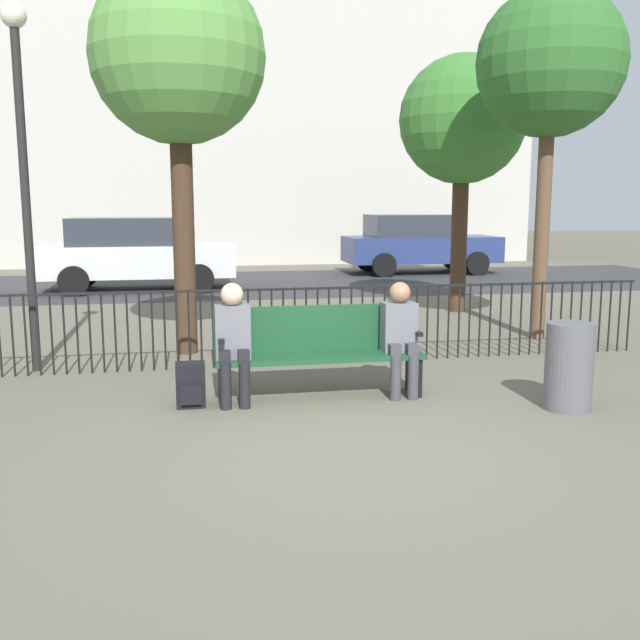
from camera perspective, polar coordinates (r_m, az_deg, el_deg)
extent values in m
plane|color=#605B4C|center=(5.76, 3.02, -10.47)|extent=(80.00, 80.00, 0.00)
cube|color=#194728|center=(7.15, 0.00, -2.97)|extent=(2.09, 0.45, 0.05)
cube|color=#194728|center=(7.29, -0.29, -0.65)|extent=(2.09, 0.05, 0.47)
cube|color=black|center=(7.09, -7.88, -5.03)|extent=(0.06, 0.38, 0.40)
cube|color=black|center=(7.44, 7.50, -4.33)|extent=(0.06, 0.38, 0.40)
cube|color=black|center=(6.99, -7.97, -1.46)|extent=(0.06, 0.38, 0.04)
cube|color=black|center=(7.35, 7.57, -0.92)|extent=(0.06, 0.38, 0.04)
cylinder|color=black|center=(6.87, -7.56, -5.28)|extent=(0.11, 0.11, 0.45)
cylinder|color=black|center=(6.88, -6.05, -5.23)|extent=(0.11, 0.11, 0.45)
cube|color=black|center=(6.90, -7.65, -2.86)|extent=(0.11, 0.20, 0.12)
cube|color=black|center=(6.92, -6.16, -2.81)|extent=(0.11, 0.20, 0.12)
cube|color=slate|center=(6.99, -7.01, -0.93)|extent=(0.34, 0.22, 0.52)
sphere|color=beige|center=(6.91, -7.06, 2.06)|extent=(0.22, 0.22, 0.22)
cylinder|color=#3D3D42|center=(7.15, 6.08, -4.66)|extent=(0.11, 0.11, 0.45)
cylinder|color=#3D3D42|center=(7.21, 7.45, -4.58)|extent=(0.11, 0.11, 0.45)
cube|color=#3D3D42|center=(7.19, 5.88, -2.34)|extent=(0.11, 0.20, 0.12)
cube|color=#3D3D42|center=(7.24, 7.25, -2.28)|extent=(0.11, 0.20, 0.12)
cube|color=slate|center=(7.29, 6.32, -0.56)|extent=(0.34, 0.22, 0.50)
sphere|color=#A37556|center=(7.22, 6.41, 2.21)|extent=(0.21, 0.21, 0.21)
cube|color=black|center=(7.01, -10.31, -5.12)|extent=(0.28, 0.21, 0.43)
cube|color=black|center=(6.91, -10.29, -5.89)|extent=(0.20, 0.04, 0.19)
cylinder|color=black|center=(8.74, -23.39, -1.14)|extent=(0.02, 0.02, 0.95)
cylinder|color=black|center=(8.71, -22.49, -1.11)|extent=(0.02, 0.02, 0.95)
cylinder|color=black|center=(8.68, -21.59, -1.09)|extent=(0.02, 0.02, 0.95)
cylinder|color=black|center=(8.65, -20.68, -1.06)|extent=(0.02, 0.02, 0.95)
cylinder|color=black|center=(8.63, -19.76, -1.04)|extent=(0.02, 0.02, 0.95)
cylinder|color=black|center=(8.61, -18.84, -1.01)|extent=(0.02, 0.02, 0.95)
cylinder|color=black|center=(8.59, -17.92, -0.99)|extent=(0.02, 0.02, 0.95)
cylinder|color=black|center=(8.57, -16.99, -0.96)|extent=(0.02, 0.02, 0.95)
cylinder|color=black|center=(8.56, -16.06, -0.93)|extent=(0.02, 0.02, 0.95)
cylinder|color=black|center=(8.55, -15.13, -0.91)|extent=(0.02, 0.02, 0.95)
cylinder|color=black|center=(8.54, -14.19, -0.88)|extent=(0.02, 0.02, 0.95)
cylinder|color=black|center=(8.53, -13.25, -0.85)|extent=(0.02, 0.02, 0.95)
cylinder|color=black|center=(8.52, -12.31, -0.82)|extent=(0.02, 0.02, 0.95)
cylinder|color=black|center=(8.52, -11.37, -0.79)|extent=(0.02, 0.02, 0.95)
cylinder|color=black|center=(8.52, -10.43, -0.77)|extent=(0.02, 0.02, 0.95)
cylinder|color=black|center=(8.52, -9.49, -0.74)|extent=(0.02, 0.02, 0.95)
cylinder|color=black|center=(8.53, -8.55, -0.71)|extent=(0.02, 0.02, 0.95)
cylinder|color=black|center=(8.53, -7.61, -0.68)|extent=(0.02, 0.02, 0.95)
cylinder|color=black|center=(8.54, -6.67, -0.65)|extent=(0.02, 0.02, 0.95)
cylinder|color=black|center=(8.55, -5.74, -0.62)|extent=(0.02, 0.02, 0.95)
cylinder|color=black|center=(8.56, -4.81, -0.59)|extent=(0.02, 0.02, 0.95)
cylinder|color=black|center=(8.58, -3.88, -0.56)|extent=(0.02, 0.02, 0.95)
cylinder|color=black|center=(8.60, -2.95, -0.53)|extent=(0.02, 0.02, 0.95)
cylinder|color=black|center=(8.62, -2.03, -0.50)|extent=(0.02, 0.02, 0.95)
cylinder|color=black|center=(8.64, -1.11, -0.47)|extent=(0.02, 0.02, 0.95)
cylinder|color=black|center=(8.66, -0.20, -0.44)|extent=(0.02, 0.02, 0.95)
cylinder|color=black|center=(8.69, 0.71, -0.41)|extent=(0.02, 0.02, 0.95)
cylinder|color=black|center=(8.72, 1.61, -0.38)|extent=(0.02, 0.02, 0.95)
cylinder|color=black|center=(8.75, 2.51, -0.35)|extent=(0.02, 0.02, 0.95)
cylinder|color=black|center=(8.78, 3.40, -0.33)|extent=(0.02, 0.02, 0.95)
cylinder|color=black|center=(8.82, 4.28, -0.30)|extent=(0.02, 0.02, 0.95)
cylinder|color=black|center=(8.85, 5.16, -0.27)|extent=(0.02, 0.02, 0.95)
cylinder|color=black|center=(8.89, 6.02, -0.24)|extent=(0.02, 0.02, 0.95)
cylinder|color=black|center=(8.93, 6.88, -0.21)|extent=(0.02, 0.02, 0.95)
cylinder|color=black|center=(8.98, 7.74, -0.18)|extent=(0.02, 0.02, 0.95)
cylinder|color=black|center=(9.02, 8.58, -0.15)|extent=(0.02, 0.02, 0.95)
cylinder|color=black|center=(9.07, 9.42, -0.13)|extent=(0.02, 0.02, 0.95)
cylinder|color=black|center=(9.12, 10.24, -0.10)|extent=(0.02, 0.02, 0.95)
cylinder|color=black|center=(9.17, 11.06, -0.07)|extent=(0.02, 0.02, 0.95)
cylinder|color=black|center=(9.22, 11.87, -0.04)|extent=(0.02, 0.02, 0.95)
cylinder|color=black|center=(9.27, 12.67, -0.02)|extent=(0.02, 0.02, 0.95)
cylinder|color=black|center=(9.33, 13.46, 0.01)|extent=(0.02, 0.02, 0.95)
cylinder|color=black|center=(9.39, 14.24, 0.03)|extent=(0.02, 0.02, 0.95)
cylinder|color=black|center=(9.45, 15.01, 0.06)|extent=(0.02, 0.02, 0.95)
cylinder|color=black|center=(9.51, 15.77, 0.09)|extent=(0.02, 0.02, 0.95)
cylinder|color=black|center=(9.57, 16.52, 0.11)|extent=(0.02, 0.02, 0.95)
cylinder|color=black|center=(9.64, 17.26, 0.14)|extent=(0.02, 0.02, 0.95)
cylinder|color=black|center=(9.70, 17.99, 0.16)|extent=(0.02, 0.02, 0.95)
cylinder|color=black|center=(9.77, 18.71, 0.18)|extent=(0.02, 0.02, 0.95)
cylinder|color=black|center=(9.84, 19.42, 0.21)|extent=(0.02, 0.02, 0.95)
cylinder|color=black|center=(9.91, 20.12, 0.23)|extent=(0.02, 0.02, 0.95)
cylinder|color=black|center=(9.98, 20.81, 0.25)|extent=(0.02, 0.02, 0.95)
cylinder|color=black|center=(10.06, 21.49, 0.28)|extent=(0.02, 0.02, 0.95)
cylinder|color=black|center=(10.13, 22.16, 0.30)|extent=(0.02, 0.02, 0.95)
cylinder|color=black|center=(10.21, 22.82, 0.32)|extent=(0.02, 0.02, 0.95)
cylinder|color=black|center=(10.29, 23.47, 0.34)|extent=(0.02, 0.02, 0.95)
cube|color=black|center=(8.55, -1.91, 2.51)|extent=(9.00, 0.03, 0.03)
cylinder|color=brown|center=(10.67, 17.36, 7.32)|extent=(0.21, 0.21, 3.29)
sphere|color=#2D6628|center=(10.83, 17.96, 19.04)|extent=(2.03, 2.03, 2.03)
cylinder|color=#422D1E|center=(13.05, 11.07, 6.72)|extent=(0.29, 0.29, 2.77)
sphere|color=#38752D|center=(13.12, 11.35, 15.44)|extent=(2.22, 2.22, 2.22)
cylinder|color=#422D1E|center=(9.37, -10.86, 6.91)|extent=(0.28, 0.28, 3.15)
sphere|color=#569342|center=(9.53, -11.29, 20.08)|extent=(2.18, 2.18, 2.18)
cylinder|color=black|center=(8.83, -22.46, 8.60)|extent=(0.10, 0.10, 3.88)
sphere|color=silver|center=(9.05, -23.32, 21.49)|extent=(0.28, 0.28, 0.28)
cube|color=#333335|center=(17.42, -6.40, 2.91)|extent=(24.00, 6.00, 0.01)
cube|color=navy|center=(20.06, 8.08, 5.64)|extent=(4.20, 1.70, 0.70)
cube|color=#2D333D|center=(19.93, 7.26, 7.51)|extent=(2.31, 1.56, 0.60)
cylinder|color=black|center=(19.74, 12.46, 4.43)|extent=(0.64, 0.20, 0.64)
cylinder|color=black|center=(21.34, 10.63, 4.85)|extent=(0.64, 0.20, 0.64)
cylinder|color=black|center=(18.87, 5.15, 4.40)|extent=(0.64, 0.20, 0.64)
cylinder|color=black|center=(20.54, 3.82, 4.82)|extent=(0.64, 0.20, 0.64)
cube|color=silver|center=(16.52, -14.26, 4.65)|extent=(4.20, 1.70, 0.70)
cube|color=#2D333D|center=(16.50, -15.45, 6.86)|extent=(2.31, 1.56, 0.60)
cylinder|color=black|center=(15.65, -9.63, 3.28)|extent=(0.64, 0.20, 0.64)
cylinder|color=black|center=(17.39, -9.76, 3.87)|extent=(0.64, 0.20, 0.64)
cylinder|color=black|center=(15.82, -19.11, 2.95)|extent=(0.64, 0.20, 0.64)
cylinder|color=black|center=(17.54, -18.31, 3.58)|extent=(0.64, 0.20, 0.64)
cylinder|color=#56565B|center=(7.17, 19.29, -3.53)|extent=(0.45, 0.45, 0.83)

